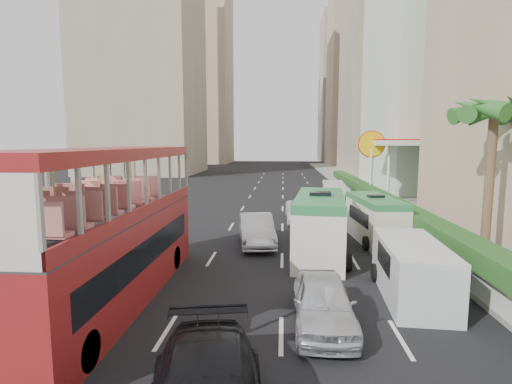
# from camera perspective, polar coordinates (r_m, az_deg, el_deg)

# --- Properties ---
(ground_plane) EXTENTS (200.00, 200.00, 0.00)m
(ground_plane) POSITION_cam_1_polar(r_m,az_deg,el_deg) (13.44, 5.43, -15.90)
(ground_plane) COLOR black
(ground_plane) RESTS_ON ground
(double_decker_bus) EXTENTS (2.50, 11.00, 5.06)m
(double_decker_bus) POSITION_cam_1_polar(r_m,az_deg,el_deg) (13.85, -20.18, -4.64)
(double_decker_bus) COLOR maroon
(double_decker_bus) RESTS_ON ground
(car_silver_lane_a) EXTENTS (2.29, 4.88, 1.55)m
(car_silver_lane_a) POSITION_cam_1_polar(r_m,az_deg,el_deg) (20.78, 0.06, -7.51)
(car_silver_lane_a) COLOR silver
(car_silver_lane_a) RESTS_ON ground
(car_silver_lane_b) EXTENTS (1.70, 4.20, 1.43)m
(car_silver_lane_b) POSITION_cam_1_polar(r_m,az_deg,el_deg) (12.27, 9.52, -18.31)
(car_silver_lane_b) COLOR silver
(car_silver_lane_b) RESTS_ON ground
(van_asset) EXTENTS (2.60, 5.44, 1.50)m
(van_asset) POSITION_cam_1_polar(r_m,az_deg,el_deg) (26.75, 7.02, -4.25)
(van_asset) COLOR silver
(van_asset) RESTS_ON ground
(minibus_near) EXTENTS (2.83, 6.60, 2.84)m
(minibus_near) POSITION_cam_1_polar(r_m,az_deg,el_deg) (18.71, 9.09, -4.79)
(minibus_near) COLOR silver
(minibus_near) RESTS_ON ground
(minibus_far) EXTENTS (2.27, 5.50, 2.37)m
(minibus_far) POSITION_cam_1_polar(r_m,az_deg,el_deg) (22.10, 16.62, -3.77)
(minibus_far) COLOR silver
(minibus_far) RESTS_ON ground
(panel_van_near) EXTENTS (2.19, 4.84, 1.89)m
(panel_van_near) POSITION_cam_1_polar(r_m,az_deg,el_deg) (14.73, 21.40, -10.37)
(panel_van_near) COLOR silver
(panel_van_near) RESTS_ON ground
(panel_van_far) EXTENTS (2.11, 4.54, 1.77)m
(panel_van_far) POSITION_cam_1_polar(r_m,az_deg,el_deg) (35.70, 10.94, -0.04)
(panel_van_far) COLOR silver
(panel_van_far) RESTS_ON ground
(sidewalk) EXTENTS (6.00, 120.00, 0.18)m
(sidewalk) POSITION_cam_1_polar(r_m,az_deg,el_deg) (38.87, 17.84, -0.85)
(sidewalk) COLOR #99968C
(sidewalk) RESTS_ON ground
(kerb_wall) EXTENTS (0.30, 44.00, 1.00)m
(kerb_wall) POSITION_cam_1_polar(r_m,az_deg,el_deg) (27.56, 17.69, -2.77)
(kerb_wall) COLOR silver
(kerb_wall) RESTS_ON sidewalk
(hedge) EXTENTS (1.10, 44.00, 0.70)m
(hedge) POSITION_cam_1_polar(r_m,az_deg,el_deg) (27.43, 17.76, -1.02)
(hedge) COLOR #2D6626
(hedge) RESTS_ON kerb_wall
(palm_tree) EXTENTS (0.36, 0.36, 6.40)m
(palm_tree) POSITION_cam_1_polar(r_m,az_deg,el_deg) (18.39, 30.30, 0.31)
(palm_tree) COLOR brown
(palm_tree) RESTS_ON sidewalk
(shell_station) EXTENTS (6.50, 8.00, 5.50)m
(shell_station) POSITION_cam_1_polar(r_m,az_deg,el_deg) (36.94, 20.24, 2.80)
(shell_station) COLOR silver
(shell_station) RESTS_ON ground
(tower_mid) EXTENTS (16.00, 16.00, 50.00)m
(tower_mid) POSITION_cam_1_polar(r_m,az_deg,el_deg) (75.36, 19.32, 21.93)
(tower_mid) COLOR tan
(tower_mid) RESTS_ON ground
(tower_far_a) EXTENTS (14.00, 14.00, 44.00)m
(tower_far_a) POSITION_cam_1_polar(r_m,az_deg,el_deg) (97.40, 14.77, 16.79)
(tower_far_a) COLOR tan
(tower_far_a) RESTS_ON ground
(tower_far_b) EXTENTS (14.00, 14.00, 40.00)m
(tower_far_b) POSITION_cam_1_polar(r_m,az_deg,el_deg) (118.58, 12.69, 14.09)
(tower_far_b) COLOR tan
(tower_far_b) RESTS_ON ground
(tower_left_a) EXTENTS (18.00, 18.00, 52.00)m
(tower_left_a) POSITION_cam_1_polar(r_m,az_deg,el_deg) (74.34, -16.10, 23.06)
(tower_left_a) COLOR tan
(tower_left_a) RESTS_ON ground
(tower_left_b) EXTENTS (16.00, 16.00, 46.00)m
(tower_left_b) POSITION_cam_1_polar(r_m,az_deg,el_deg) (106.12, -8.25, 16.67)
(tower_left_b) COLOR tan
(tower_left_b) RESTS_ON ground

